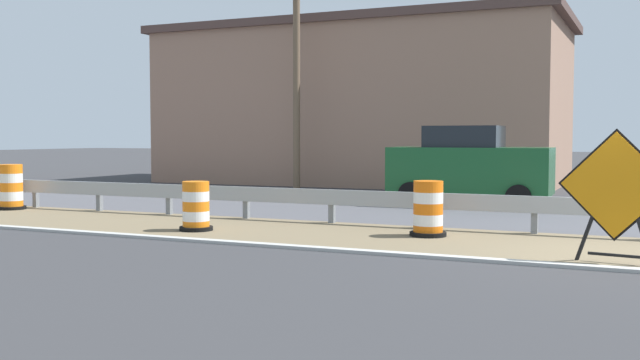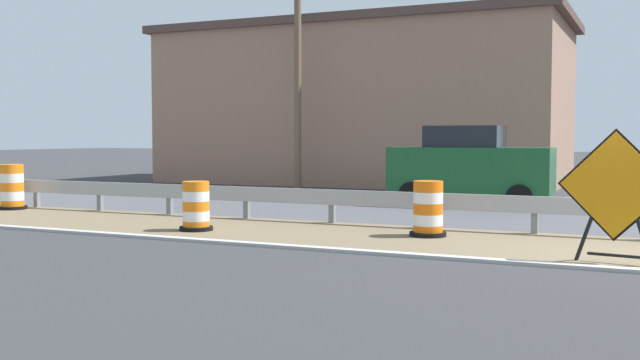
{
  "view_description": "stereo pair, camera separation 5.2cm",
  "coord_description": "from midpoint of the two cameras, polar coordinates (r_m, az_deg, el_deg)",
  "views": [
    {
      "loc": [
        -11.96,
        -0.26,
        1.82
      ],
      "look_at": [
        1.07,
        5.63,
        0.97
      ],
      "focal_mm": 41.52,
      "sensor_mm": 36.0,
      "label": 1
    },
    {
      "loc": [
        -11.94,
        -0.3,
        1.82
      ],
      "look_at": [
        1.07,
        5.63,
        0.97
      ],
      "focal_mm": 41.52,
      "sensor_mm": 36.0,
      "label": 2
    }
  ],
  "objects": [
    {
      "name": "car_trailing_near_lane",
      "position": [
        19.82,
        11.57,
        1.07
      ],
      "size": [
        2.05,
        4.18,
        2.09
      ],
      "rotation": [
        0.0,
        0.0,
        -1.54
      ],
      "color": "#195128",
      "rests_on": "ground"
    },
    {
      "name": "guardrail_median",
      "position": [
        14.21,
        20.42,
        -2.09
      ],
      "size": [
        0.18,
        57.88,
        0.71
      ],
      "color": "#999EA3",
      "rests_on": "ground"
    },
    {
      "name": "traffic_barrel_close",
      "position": [
        14.48,
        -9.43,
        -2.19
      ],
      "size": [
        0.64,
        0.64,
        0.95
      ],
      "color": "orange",
      "rests_on": "ground"
    },
    {
      "name": "traffic_barrel_nearest",
      "position": [
        13.61,
        8.43,
        -2.41
      ],
      "size": [
        0.67,
        0.67,
        1.01
      ],
      "color": "orange",
      "rests_on": "ground"
    },
    {
      "name": "traffic_barrel_mid",
      "position": [
        19.96,
        -22.57,
        -0.64
      ],
      "size": [
        0.7,
        0.7,
        1.12
      ],
      "color": "orange",
      "rests_on": "ground"
    },
    {
      "name": "roadside_shop_near",
      "position": [
        29.57,
        3.5,
        5.84
      ],
      "size": [
        7.57,
        15.81,
        6.15
      ],
      "color": "#93705B",
      "rests_on": "ground"
    },
    {
      "name": "warning_sign_diamond",
      "position": [
        11.32,
        21.89,
        -0.77
      ],
      "size": [
        0.27,
        1.6,
        1.94
      ],
      "rotation": [
        0.0,
        0.0,
        2.99
      ],
      "color": "black",
      "rests_on": "ground"
    },
    {
      "name": "utility_pole_near",
      "position": [
        25.59,
        -1.67,
        8.73
      ],
      "size": [
        0.24,
        1.8,
        8.1
      ],
      "color": "brown",
      "rests_on": "ground"
    },
    {
      "name": "median_dirt_strip",
      "position": [
        12.69,
        23.1,
        -5.12
      ],
      "size": [
        3.6,
        120.0,
        0.01
      ],
      "primitive_type": "cube",
      "color": "#706047",
      "rests_on": "ground"
    },
    {
      "name": "ground_plane",
      "position": [
        12.09,
        23.03,
        -5.54
      ],
      "size": [
        160.0,
        160.0,
        0.0
      ],
      "primitive_type": "plane",
      "color": "#333335"
    },
    {
      "name": "curb_near_edge",
      "position": [
        10.81,
        22.84,
        -6.55
      ],
      "size": [
        0.2,
        120.0,
        0.11
      ],
      "primitive_type": "cube",
      "color": "#ADADA8",
      "rests_on": "ground"
    }
  ]
}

